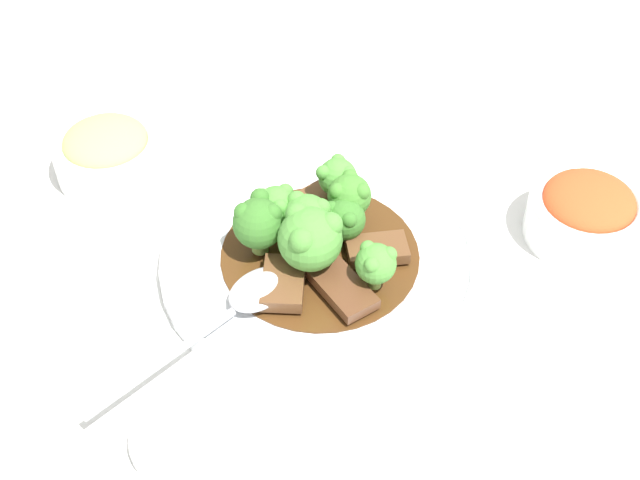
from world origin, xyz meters
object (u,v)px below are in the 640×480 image
(sauce_dish, at_px, (179,439))
(broccoli_floret_1, at_px, (307,219))
(serving_spoon, at_px, (244,301))
(broccoli_floret_6, at_px, (349,195))
(main_plate, at_px, (320,258))
(beef_strip_1, at_px, (377,246))
(broccoli_floret_5, at_px, (277,206))
(broccoli_floret_7, at_px, (376,263))
(side_bowl_kimchi, at_px, (586,212))
(beef_strip_0, at_px, (308,206))
(broccoli_floret_0, at_px, (259,219))
(broccoli_floret_3, at_px, (338,177))
(side_bowl_appetizer, at_px, (107,152))
(broccoli_floret_4, at_px, (310,238))
(beef_strip_2, at_px, (283,283))
(beef_strip_3, at_px, (343,288))
(broccoli_floret_2, at_px, (345,218))

(sauce_dish, bearing_deg, broccoli_floret_1, -23.40)
(serving_spoon, bearing_deg, broccoli_floret_6, -38.26)
(main_plate, xyz_separation_m, broccoli_floret_6, (0.04, -0.02, 0.04))
(beef_strip_1, height_order, broccoli_floret_5, broccoli_floret_5)
(broccoli_floret_1, bearing_deg, sauce_dish, 156.60)
(broccoli_floret_7, bearing_deg, broccoli_floret_5, 55.04)
(broccoli_floret_1, xyz_separation_m, serving_spoon, (-0.08, 0.05, -0.02))
(broccoli_floret_7, relative_size, side_bowl_kimchi, 0.42)
(beef_strip_0, bearing_deg, broccoli_floret_0, 140.52)
(broccoli_floret_3, bearing_deg, beef_strip_1, -148.50)
(broccoli_floret_7, height_order, side_bowl_appetizer, broccoli_floret_7)
(broccoli_floret_4, distance_m, broccoli_floret_6, 0.07)
(broccoli_floret_5, bearing_deg, broccoli_floret_4, -144.67)
(beef_strip_0, xyz_separation_m, beef_strip_1, (-0.05, -0.06, 0.00))
(beef_strip_2, xyz_separation_m, broccoli_floret_1, (0.05, -0.02, 0.02))
(beef_strip_3, height_order, broccoli_floret_7, broccoli_floret_7)
(broccoli_floret_2, bearing_deg, broccoli_floret_4, 145.57)
(main_plate, distance_m, broccoli_floret_1, 0.04)
(beef_strip_1, bearing_deg, side_bowl_appetizer, 67.06)
(beef_strip_0, height_order, broccoli_floret_2, broccoli_floret_2)
(broccoli_floret_1, bearing_deg, broccoli_floret_6, -48.67)
(main_plate, bearing_deg, beef_strip_2, 146.44)
(beef_strip_1, distance_m, side_bowl_appetizer, 0.29)
(beef_strip_0, xyz_separation_m, broccoli_floret_3, (0.01, -0.03, 0.03))
(broccoli_floret_4, height_order, serving_spoon, broccoli_floret_4)
(broccoli_floret_7, bearing_deg, beef_strip_0, 34.65)
(broccoli_floret_4, height_order, sauce_dish, broccoli_floret_4)
(main_plate, height_order, broccoli_floret_0, broccoli_floret_0)
(beef_strip_0, distance_m, broccoli_floret_2, 0.05)
(beef_strip_2, height_order, side_bowl_kimchi, side_bowl_kimchi)
(broccoli_floret_3, bearing_deg, beef_strip_2, 158.98)
(beef_strip_0, height_order, sauce_dish, beef_strip_0)
(broccoli_floret_2, relative_size, broccoli_floret_5, 0.83)
(main_plate, height_order, broccoli_floret_5, broccoli_floret_5)
(broccoli_floret_3, bearing_deg, serving_spoon, 150.78)
(sauce_dish, bearing_deg, broccoli_floret_6, -27.96)
(main_plate, height_order, side_bowl_kimchi, side_bowl_kimchi)
(main_plate, xyz_separation_m, beef_strip_3, (-0.05, -0.02, 0.01))
(main_plate, relative_size, broccoli_floret_1, 5.50)
(broccoli_floret_1, height_order, broccoli_floret_7, broccoli_floret_1)
(broccoli_floret_3, distance_m, serving_spoon, 0.15)
(broccoli_floret_5, bearing_deg, broccoli_floret_6, -74.62)
(serving_spoon, bearing_deg, broccoli_floret_5, -13.09)
(broccoli_floret_0, bearing_deg, broccoli_floret_2, -78.54)
(broccoli_floret_3, xyz_separation_m, sauce_dish, (-0.26, 0.11, -0.04))
(beef_strip_0, xyz_separation_m, side_bowl_kimchi, (-0.00, -0.26, 0.00))
(beef_strip_0, xyz_separation_m, broccoli_floret_6, (-0.01, -0.04, 0.03))
(broccoli_floret_3, bearing_deg, broccoli_floret_2, -170.27)
(serving_spoon, relative_size, side_bowl_kimchi, 1.58)
(broccoli_floret_4, relative_size, side_bowl_kimchi, 0.61)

